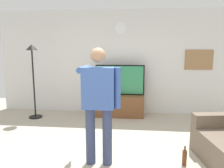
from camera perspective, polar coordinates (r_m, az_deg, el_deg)
The scene contains 8 objects.
back_wall at distance 5.68m, azimuth 1.48°, elevation 5.81°, with size 6.40×0.10×2.70m, color silver.
tv_stand at distance 5.50m, azimuth 2.04°, elevation -5.72°, with size 1.22×0.54×0.54m.
television at distance 5.41m, azimuth 2.11°, elevation 1.11°, with size 1.24×0.07×0.77m.
wall_clock at distance 5.63m, azimuth 2.34°, elevation 14.71°, with size 0.29×0.29×0.03m, color white.
framed_picture at distance 5.84m, azimuth 22.27°, elevation 6.05°, with size 0.69×0.04×0.50m, color #997047.
floor_lamp at distance 5.51m, azimuth -20.52°, elevation 4.57°, with size 0.32×0.32×1.81m.
person_standing_nearer_lamp at distance 3.06m, azimuth -3.62°, elevation -4.15°, with size 0.63×0.78×1.71m.
beverage_bottle at distance 3.47m, azimuth 18.86°, elevation -18.16°, with size 0.07×0.07×0.30m.
Camera 1 is at (0.41, -2.70, 1.69)m, focal length 34.07 mm.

